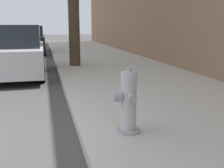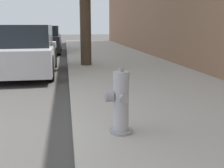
% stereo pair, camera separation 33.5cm
% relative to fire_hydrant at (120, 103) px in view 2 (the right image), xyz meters
% --- Properties ---
extents(sidewalk_slab, '(3.58, 40.00, 0.14)m').
position_rel_fire_hydrant_xyz_m(sidewalk_slab, '(1.22, 0.27, -0.44)').
color(sidewalk_slab, '#B7B2A8').
rests_on(sidewalk_slab, ground_plane).
extents(fire_hydrant, '(0.33, 0.34, 0.79)m').
position_rel_fire_hydrant_xyz_m(fire_hydrant, '(0.00, 0.00, 0.00)').
color(fire_hydrant, '#97979C').
rests_on(fire_hydrant, sidewalk_slab).
extents(parked_car_near, '(1.86, 3.92, 1.42)m').
position_rel_fire_hydrant_xyz_m(parked_car_near, '(-1.86, 5.25, 0.17)').
color(parked_car_near, '#B7B7BC').
rests_on(parked_car_near, ground_plane).
extents(parked_car_mid, '(1.81, 4.29, 1.38)m').
position_rel_fire_hydrant_xyz_m(parked_car_mid, '(-1.75, 11.61, 0.16)').
color(parked_car_mid, black).
rests_on(parked_car_mid, ground_plane).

